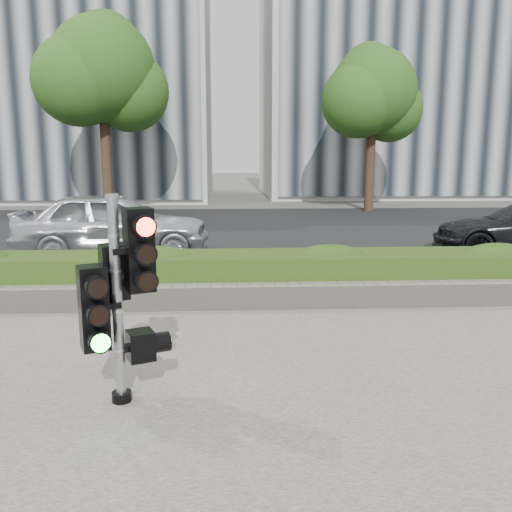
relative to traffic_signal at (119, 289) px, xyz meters
name	(u,v)px	position (x,y,z in m)	size (l,w,h in m)	color
ground	(240,357)	(1.09, 1.07, -1.07)	(120.00, 120.00, 0.00)	#51514C
sidewalk	(248,492)	(1.09, -1.43, -1.06)	(16.00, 11.00, 0.03)	#9E9389
road	(232,231)	(1.09, 11.07, -1.06)	(60.00, 13.00, 0.02)	black
curb	(235,285)	(1.09, 4.22, -1.01)	(60.00, 0.25, 0.12)	gray
stone_wall	(237,296)	(1.09, 2.97, -0.87)	(12.00, 0.32, 0.34)	gray
hedge	(236,275)	(1.09, 3.62, -0.70)	(12.00, 1.00, 0.68)	#4D7223
building_left	(46,46)	(-7.91, 24.07, 6.43)	(16.00, 9.00, 15.00)	#B7B7B2
building_right	(426,85)	(12.09, 26.07, 4.93)	(18.00, 10.00, 12.00)	#B7B7B2
tree_left	(102,74)	(-3.43, 15.63, 3.97)	(4.61, 4.03, 7.34)	black
tree_right	(372,95)	(6.57, 16.62, 3.41)	(4.10, 3.58, 6.53)	black
traffic_signal	(119,289)	(0.00, 0.00, 0.00)	(0.69, 0.61, 1.88)	black
car_silver	(113,224)	(-1.56, 7.32, -0.34)	(1.68, 4.19, 1.43)	silver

